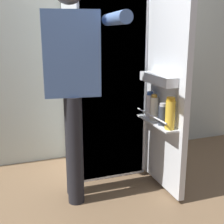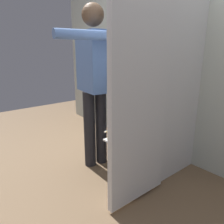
# 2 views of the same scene
# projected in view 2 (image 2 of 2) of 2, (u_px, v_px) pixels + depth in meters

# --- Properties ---
(ground_plane) EXTENTS (6.51, 6.51, 0.00)m
(ground_plane) POSITION_uv_depth(u_px,v_px,m) (116.00, 180.00, 2.07)
(ground_plane) COLOR brown
(kitchen_wall) EXTENTS (4.40, 0.10, 2.48)m
(kitchen_wall) POSITION_uv_depth(u_px,v_px,m) (181.00, 47.00, 2.27)
(kitchen_wall) COLOR beige
(kitchen_wall) RESTS_ON ground_plane
(refrigerator) EXTENTS (0.64, 1.17, 1.70)m
(refrigerator) POSITION_uv_depth(u_px,v_px,m) (156.00, 88.00, 2.12)
(refrigerator) COLOR silver
(refrigerator) RESTS_ON ground_plane
(person) EXTENTS (0.52, 0.73, 1.62)m
(person) POSITION_uv_depth(u_px,v_px,m) (95.00, 75.00, 2.12)
(person) COLOR black
(person) RESTS_ON ground_plane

